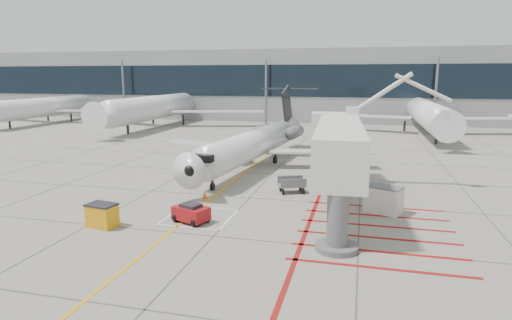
% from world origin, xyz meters
% --- Properties ---
extents(ground_plane, '(260.00, 260.00, 0.00)m').
position_xyz_m(ground_plane, '(0.00, 0.00, 0.00)').
color(ground_plane, gray).
rests_on(ground_plane, ground).
extents(regional_jet, '(26.33, 31.66, 7.66)m').
position_xyz_m(regional_jet, '(-2.66, 12.23, 3.83)').
color(regional_jet, silver).
rests_on(regional_jet, ground_plane).
extents(jet_bridge, '(10.33, 19.98, 7.79)m').
position_xyz_m(jet_bridge, '(6.51, 2.39, 3.90)').
color(jet_bridge, silver).
rests_on(jet_bridge, ground_plane).
extents(pushback_tug, '(2.49, 2.04, 1.25)m').
position_xyz_m(pushback_tug, '(-2.15, -2.05, 0.63)').
color(pushback_tug, '#A00F16').
rests_on(pushback_tug, ground_plane).
extents(spill_bin, '(1.83, 1.37, 1.45)m').
position_xyz_m(spill_bin, '(-7.02, -4.11, 0.72)').
color(spill_bin, orange).
rests_on(spill_bin, ground_plane).
extents(baggage_cart, '(2.36, 1.96, 1.28)m').
position_xyz_m(baggage_cart, '(2.81, 6.23, 0.64)').
color(baggage_cart, '#5E5E63').
rests_on(baggage_cart, ground_plane).
extents(ground_power_unit, '(2.63, 2.16, 1.80)m').
position_xyz_m(ground_power_unit, '(9.51, 2.81, 0.90)').
color(ground_power_unit, silver).
rests_on(ground_power_unit, ground_plane).
extents(cone_nose, '(0.41, 0.41, 0.56)m').
position_xyz_m(cone_nose, '(-3.20, 3.07, 0.28)').
color(cone_nose, '#F45B0C').
rests_on(cone_nose, ground_plane).
extents(cone_side, '(0.40, 0.40, 0.55)m').
position_xyz_m(cone_side, '(2.38, 8.86, 0.28)').
color(cone_side, '#DB450B').
rests_on(cone_side, ground_plane).
extents(terminal_building, '(180.00, 28.00, 14.00)m').
position_xyz_m(terminal_building, '(10.00, 70.00, 7.00)').
color(terminal_building, gray).
rests_on(terminal_building, ground_plane).
extents(terminal_glass_band, '(180.00, 0.10, 6.00)m').
position_xyz_m(terminal_glass_band, '(10.00, 55.95, 8.00)').
color(terminal_glass_band, black).
rests_on(terminal_glass_band, ground_plane).
extents(bg_aircraft_a, '(32.42, 36.02, 10.81)m').
position_xyz_m(bg_aircraft_a, '(-50.98, 46.00, 5.40)').
color(bg_aircraft_a, silver).
rests_on(bg_aircraft_a, ground_plane).
extents(bg_aircraft_b, '(36.86, 40.96, 12.29)m').
position_xyz_m(bg_aircraft_b, '(-27.48, 46.00, 6.14)').
color(bg_aircraft_b, silver).
rests_on(bg_aircraft_b, ground_plane).
extents(bg_aircraft_c, '(34.25, 38.05, 11.42)m').
position_xyz_m(bg_aircraft_c, '(17.54, 46.00, 5.71)').
color(bg_aircraft_c, silver).
rests_on(bg_aircraft_c, ground_plane).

